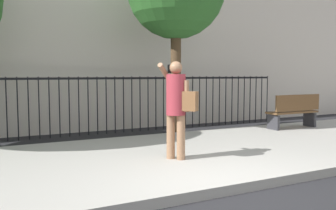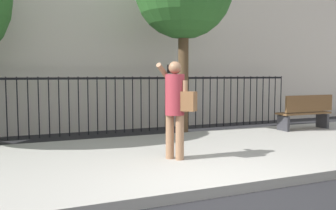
# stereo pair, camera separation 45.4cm
# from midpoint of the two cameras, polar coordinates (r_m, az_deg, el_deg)

# --- Properties ---
(ground_plane) EXTENTS (60.00, 60.00, 0.00)m
(ground_plane) POSITION_cam_midpoint_polar(r_m,az_deg,el_deg) (5.25, 7.53, -13.69)
(ground_plane) COLOR black
(sidewalk) EXTENTS (28.00, 4.40, 0.15)m
(sidewalk) POSITION_cam_midpoint_polar(r_m,az_deg,el_deg) (7.08, -2.86, -8.18)
(sidewalk) COLOR #9E9B93
(sidewalk) RESTS_ON ground
(iron_fence) EXTENTS (12.03, 0.04, 1.60)m
(iron_fence) POSITION_cam_midpoint_polar(r_m,az_deg,el_deg) (10.39, -11.43, 1.14)
(iron_fence) COLOR black
(iron_fence) RESTS_ON ground
(pedestrian_on_phone) EXTENTS (0.65, 0.72, 1.74)m
(pedestrian_on_phone) POSITION_cam_midpoint_polar(r_m,az_deg,el_deg) (6.50, -0.58, 0.37)
(pedestrian_on_phone) COLOR #936B4C
(pedestrian_on_phone) RESTS_ON sidewalk
(street_bench) EXTENTS (1.60, 0.45, 0.95)m
(street_bench) POSITION_cam_midpoint_polar(r_m,az_deg,el_deg) (10.83, 17.81, -0.82)
(street_bench) COLOR brown
(street_bench) RESTS_ON sidewalk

